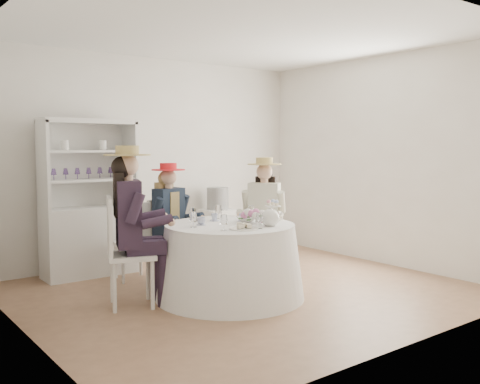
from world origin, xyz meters
TOP-DOWN VIEW (x-y plane):
  - ground at (0.00, 0.00)m, footprint 4.50×4.50m
  - ceiling at (0.00, 0.00)m, footprint 4.50×4.50m
  - wall_back at (0.00, 2.00)m, footprint 4.50×0.00m
  - wall_front at (0.00, -2.00)m, footprint 4.50×0.00m
  - wall_left at (-2.25, 0.00)m, footprint 0.00×4.50m
  - wall_right at (2.25, 0.00)m, footprint 0.00×4.50m
  - tea_table at (-0.28, -0.09)m, footprint 1.51×1.51m
  - hutch at (-1.04, 1.68)m, footprint 1.21×0.72m
  - side_table at (0.83, 1.70)m, footprint 0.43×0.43m
  - hatbox at (0.83, 1.70)m, footprint 0.32×0.32m
  - guest_left at (-1.20, 0.23)m, footprint 0.64×0.58m
  - guest_mid at (-0.41, 0.88)m, footprint 0.51×0.54m
  - guest_right at (0.57, 0.39)m, footprint 0.60×0.58m
  - spare_chair at (-0.76, 1.11)m, footprint 0.43×0.43m
  - teacup_a at (-0.55, 0.02)m, footprint 0.09×0.09m
  - teacup_b at (-0.27, 0.19)m, footprint 0.10×0.10m
  - teacup_c at (-0.03, 0.01)m, footprint 0.12×0.12m
  - flower_bowl at (-0.07, -0.10)m, footprint 0.25×0.25m
  - flower_arrangement at (-0.08, -0.20)m, footprint 0.20×0.19m
  - table_teapot at (-0.04, -0.44)m, footprint 0.25×0.18m
  - sandwich_plate at (-0.37, -0.44)m, footprint 0.28×0.28m
  - cupcake_stand at (0.25, -0.14)m, footprint 0.23×0.23m
  - stemware_set at (-0.28, -0.09)m, footprint 0.87×0.88m

SIDE VIEW (x-z plane):
  - ground at x=0.00m, z-range 0.00..0.00m
  - side_table at x=0.83m, z-range 0.00..0.65m
  - tea_table at x=-0.28m, z-range 0.00..0.75m
  - spare_chair at x=-0.76m, z-range 0.03..0.94m
  - hutch at x=-1.04m, z-range -0.27..1.58m
  - guest_mid at x=-0.41m, z-range 0.09..1.43m
  - sandwich_plate at x=-0.37m, z-range 0.74..0.80m
  - flower_bowl at x=-0.07m, z-range 0.75..0.80m
  - teacup_a at x=-0.55m, z-range 0.75..0.82m
  - teacup_b at x=-0.27m, z-range 0.75..0.82m
  - teacup_c at x=-0.03m, z-range 0.75..0.82m
  - guest_right at x=0.57m, z-range 0.09..1.49m
  - hatbox at x=0.83m, z-range 0.65..0.96m
  - stemware_set at x=-0.28m, z-range 0.75..0.90m
  - cupcake_stand at x=0.25m, z-range 0.73..0.94m
  - table_teapot at x=-0.04m, z-range 0.74..0.93m
  - flower_arrangement at x=-0.08m, z-range 0.81..0.88m
  - guest_left at x=-1.20m, z-range 0.10..1.64m
  - wall_back at x=0.00m, z-range -0.90..3.60m
  - wall_front at x=0.00m, z-range -0.90..3.60m
  - wall_left at x=-2.25m, z-range -0.90..3.60m
  - wall_right at x=2.25m, z-range -0.90..3.60m
  - ceiling at x=0.00m, z-range 2.70..2.70m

